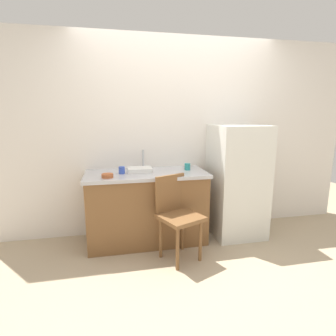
{
  "coord_description": "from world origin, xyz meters",
  "views": [
    {
      "loc": [
        -0.83,
        -2.43,
        1.54
      ],
      "look_at": [
        -0.19,
        0.6,
        0.91
      ],
      "focal_mm": 28.93,
      "sensor_mm": 36.0,
      "label": 1
    }
  ],
  "objects_px": {
    "chair": "(177,213)",
    "dish_tray": "(140,170)",
    "refrigerator": "(237,181)",
    "cup_teal": "(187,167)",
    "cup_blue": "(122,170)",
    "terracotta_bowl": "(107,176)"
  },
  "relations": [
    {
      "from": "chair",
      "to": "cup_blue",
      "type": "height_order",
      "value": "cup_blue"
    },
    {
      "from": "refrigerator",
      "to": "cup_blue",
      "type": "xyz_separation_m",
      "value": [
        -1.43,
        0.01,
        0.2
      ]
    },
    {
      "from": "terracotta_bowl",
      "to": "cup_blue",
      "type": "relative_size",
      "value": 1.58
    },
    {
      "from": "refrigerator",
      "to": "dish_tray",
      "type": "bearing_deg",
      "value": 177.51
    },
    {
      "from": "refrigerator",
      "to": "chair",
      "type": "relative_size",
      "value": 1.57
    },
    {
      "from": "terracotta_bowl",
      "to": "chair",
      "type": "bearing_deg",
      "value": -21.18
    },
    {
      "from": "terracotta_bowl",
      "to": "cup_teal",
      "type": "distance_m",
      "value": 0.97
    },
    {
      "from": "refrigerator",
      "to": "dish_tray",
      "type": "relative_size",
      "value": 4.98
    },
    {
      "from": "terracotta_bowl",
      "to": "cup_teal",
      "type": "height_order",
      "value": "cup_teal"
    },
    {
      "from": "chair",
      "to": "dish_tray",
      "type": "bearing_deg",
      "value": 101.01
    },
    {
      "from": "dish_tray",
      "to": "cup_blue",
      "type": "bearing_deg",
      "value": -168.62
    },
    {
      "from": "cup_blue",
      "to": "cup_teal",
      "type": "xyz_separation_m",
      "value": [
        0.79,
        0.04,
        0.0
      ]
    },
    {
      "from": "cup_blue",
      "to": "cup_teal",
      "type": "distance_m",
      "value": 0.79
    },
    {
      "from": "chair",
      "to": "cup_blue",
      "type": "xyz_separation_m",
      "value": [
        -0.54,
        0.44,
        0.4
      ]
    },
    {
      "from": "chair",
      "to": "cup_teal",
      "type": "relative_size",
      "value": 11.16
    },
    {
      "from": "cup_blue",
      "to": "refrigerator",
      "type": "bearing_deg",
      "value": -0.42
    },
    {
      "from": "refrigerator",
      "to": "cup_blue",
      "type": "height_order",
      "value": "refrigerator"
    },
    {
      "from": "dish_tray",
      "to": "terracotta_bowl",
      "type": "height_order",
      "value": "dish_tray"
    },
    {
      "from": "refrigerator",
      "to": "cup_teal",
      "type": "xyz_separation_m",
      "value": [
        -0.64,
        0.05,
        0.2
      ]
    },
    {
      "from": "chair",
      "to": "terracotta_bowl",
      "type": "xyz_separation_m",
      "value": [
        -0.7,
        0.27,
        0.38
      ]
    },
    {
      "from": "dish_tray",
      "to": "refrigerator",
      "type": "bearing_deg",
      "value": -2.49
    },
    {
      "from": "chair",
      "to": "cup_teal",
      "type": "height_order",
      "value": "cup_teal"
    }
  ]
}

